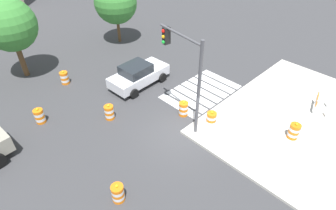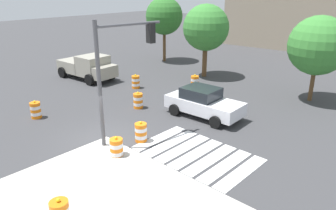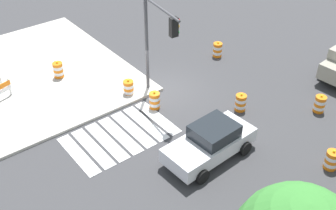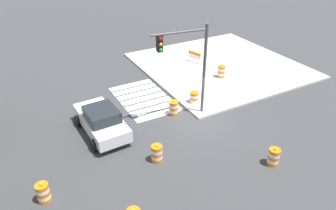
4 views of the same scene
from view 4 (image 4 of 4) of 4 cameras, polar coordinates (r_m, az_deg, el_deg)
The scene contains 12 objects.
ground_plane at distance 19.05m, azimuth 5.61°, elevation -2.76°, with size 120.00×120.00×0.00m, color #38383A.
sidewalk_corner at distance 26.46m, azimuth 9.27°, elevation 7.16°, with size 12.00×12.00×0.15m, color #BCB7AD.
crosswalk_stripes at distance 21.27m, azimuth -4.43°, elevation 1.17°, with size 5.10×3.20×0.02m.
sports_car at distance 17.84m, azimuth -12.02°, elevation -2.78°, with size 4.38×2.29×1.63m.
traffic_barrel_near_corner at distance 20.43m, azimuth 4.79°, elevation 1.26°, with size 0.56×0.56×1.02m.
traffic_barrel_median_near at distance 15.74m, azimuth -2.03°, elevation -8.76°, with size 0.56×0.56×1.02m.
traffic_barrel_median_far at distance 19.30m, azimuth 1.03°, elevation -0.53°, with size 0.56×0.56×1.02m.
traffic_barrel_far_curb at distance 16.36m, azimuth 18.64°, elevation -8.92°, with size 0.56×0.56×1.02m.
traffic_barrel_lane_center at distance 14.80m, azimuth -21.73°, elevation -14.58°, with size 0.56×0.56×1.02m.
traffic_barrel_on_sidewalk at distance 24.04m, azimuth 9.67°, elevation 6.03°, with size 0.56×0.56×1.02m.
construction_barricade at distance 26.51m, azimuth 5.07°, elevation 9.01°, with size 1.41×1.10×1.00m.
traffic_light_pole at distance 17.52m, azimuth 3.44°, elevation 8.69°, with size 0.67×3.27×5.50m.
Camera 4 is at (-12.97, 9.25, 10.45)m, focal length 33.54 mm.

